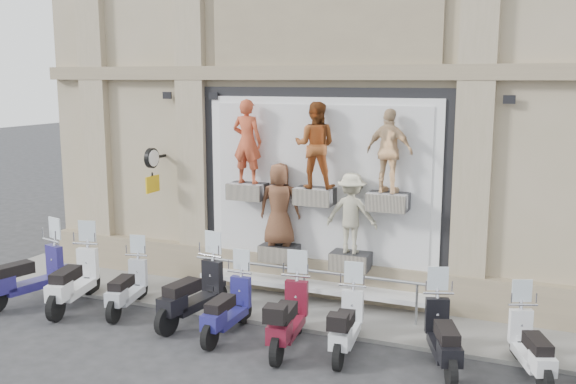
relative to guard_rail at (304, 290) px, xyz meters
The scene contains 15 objects.
ground 2.05m from the guard_rail, 90.00° to the right, with size 90.00×90.00×0.00m, color #2A2A2D.
sidewalk 0.44m from the guard_rail, 90.00° to the left, with size 16.00×2.20×0.08m, color gray.
building 7.46m from the guard_rail, 90.00° to the left, with size 14.00×8.60×12.00m, color tan, non-canonical shape.
shop_vitrine 2.10m from the guard_rail, 86.83° to the left, with size 5.60×0.83×4.30m.
guard_rail is the anchor object (origin of this frame).
clock_sign_bracket 4.57m from the guard_rail, behind, with size 0.10×0.80×1.02m.
scooter_a 5.90m from the guard_rail, 162.68° to the right, with size 0.63×2.15×1.75m, color navy, non-canonical shape.
scooter_b 4.81m from the guard_rail, 160.65° to the right, with size 0.61×2.11×1.71m, color white, non-canonical shape.
scooter_c 3.63m from the guard_rail, 158.18° to the right, with size 0.53×1.81×1.47m, color #ABB0BA, non-canonical shape.
scooter_d 2.30m from the guard_rail, 142.97° to the right, with size 0.61×2.09×1.70m, color black, non-canonical shape.
scooter_e 1.92m from the guard_rail, 117.23° to the right, with size 0.54×1.86×1.51m, color navy, non-canonical shape.
scooter_f 1.85m from the guard_rail, 77.78° to the right, with size 0.59×2.01×1.63m, color maroon, non-canonical shape.
scooter_g 2.14m from the guard_rail, 48.54° to the right, with size 0.54×1.83×1.49m, color silver, non-canonical shape.
scooter_h 3.42m from the guard_rail, 26.70° to the right, with size 0.56×1.91×1.55m, color black, non-canonical shape.
scooter_i 4.60m from the guard_rail, 16.68° to the right, with size 0.52×1.78×1.45m, color silver, non-canonical shape.
Camera 1 is at (4.51, -9.69, 4.74)m, focal length 40.00 mm.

